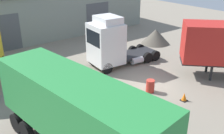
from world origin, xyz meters
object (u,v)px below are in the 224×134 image
oil_drum (150,86)px  container_trailer_green (75,109)px  tractor_unit_white (110,43)px  traffic_cone (184,97)px  gravel_pile (156,36)px

oil_drum → container_trailer_green: bearing=-162.3°
container_trailer_green → oil_drum: size_ratio=10.78×
tractor_unit_white → container_trailer_green: 10.95m
traffic_cone → container_trailer_green: bearing=-179.4°
container_trailer_green → gravel_pile: container_trailer_green is taller
container_trailer_green → oil_drum: bearing=100.6°
tractor_unit_white → traffic_cone: size_ratio=11.64×
tractor_unit_white → gravel_pile: (7.67, 2.00, -1.26)m
tractor_unit_white → traffic_cone: bearing=96.9°
container_trailer_green → oil_drum: 7.89m
oil_drum → gravel_pile: bearing=41.4°
gravel_pile → oil_drum: (-8.28, -7.30, -0.34)m
gravel_pile → tractor_unit_white: bearing=-165.4°
tractor_unit_white → oil_drum: bearing=88.4°
traffic_cone → tractor_unit_white: bearing=91.9°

